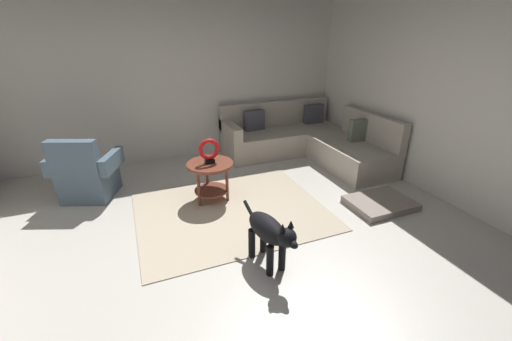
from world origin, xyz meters
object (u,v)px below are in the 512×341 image
at_px(sectional_couch, 306,141).
at_px(torus_sculpture, 209,150).
at_px(armchair, 87,176).
at_px(dog_bed_mat, 380,203).
at_px(side_table, 210,172).
at_px(dog, 269,233).

xyz_separation_m(sectional_couch, torus_sculpture, (-1.99, -0.95, 0.42)).
relative_size(armchair, dog_bed_mat, 1.20).
xyz_separation_m(sectional_couch, dog_bed_mat, (-0.01, -1.93, -0.25)).
xyz_separation_m(side_table, torus_sculpture, (0.00, -0.00, 0.29)).
relative_size(torus_sculpture, dog_bed_mat, 0.41).
xyz_separation_m(side_table, dog, (0.17, -1.48, -0.04)).
bearing_deg(armchair, dog, -31.01).
distance_m(side_table, torus_sculpture, 0.29).
bearing_deg(dog_bed_mat, side_table, 153.48).
bearing_deg(sectional_couch, torus_sculpture, -154.60).
bearing_deg(torus_sculpture, dog_bed_mat, -26.52).
bearing_deg(torus_sculpture, armchair, 155.13).
bearing_deg(torus_sculpture, side_table, 90.20).
bearing_deg(side_table, dog_bed_mat, -26.52).
bearing_deg(dog_bed_mat, dog, -164.66).
xyz_separation_m(sectional_couch, side_table, (-1.99, -0.95, 0.12)).
distance_m(torus_sculpture, dog_bed_mat, 2.31).
relative_size(side_table, dog_bed_mat, 0.75).
xyz_separation_m(armchair, side_table, (1.52, -0.70, 0.09)).
xyz_separation_m(side_table, dog_bed_mat, (1.98, -0.99, -0.37)).
height_order(armchair, side_table, armchair).
bearing_deg(armchair, sectional_couch, 25.25).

